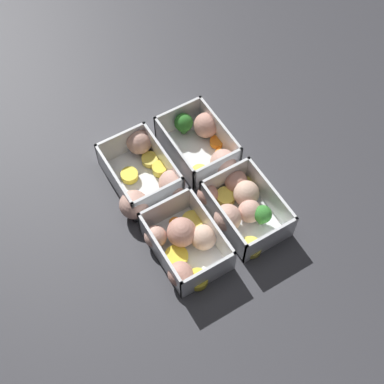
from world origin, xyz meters
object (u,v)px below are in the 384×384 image
object	(u,v)px
container_far_left	(204,143)
container_far_right	(240,205)
container_near_left	(145,176)
container_near_right	(184,244)

from	to	relation	value
container_far_left	container_far_right	distance (m)	0.15
container_near_left	container_far_right	distance (m)	0.18
container_far_left	container_far_right	world-z (taller)	same
container_near_left	container_far_left	world-z (taller)	same
container_far_left	container_far_right	xyz separation A→B (m)	(0.15, -0.02, -0.00)
container_near_left	container_far_right	xyz separation A→B (m)	(0.14, 0.11, -0.00)
container_near_left	container_far_right	size ratio (longest dim) A/B	1.08
container_near_right	container_far_left	bearing A→B (deg)	139.30
container_near_right	container_far_right	size ratio (longest dim) A/B	0.93
container_near_left	container_near_right	bearing A→B (deg)	-2.78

